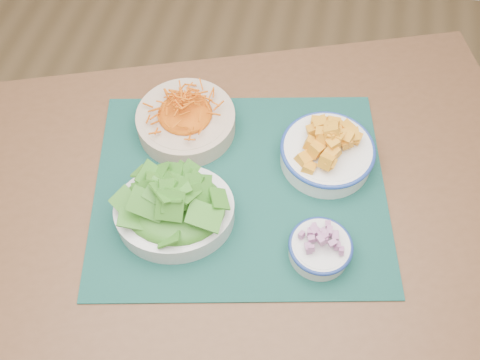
{
  "coord_description": "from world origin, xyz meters",
  "views": [
    {
      "loc": [
        0.11,
        -0.3,
        1.7
      ],
      "look_at": [
        -0.01,
        0.27,
        0.78
      ],
      "focal_mm": 40.0,
      "sensor_mm": 36.0,
      "label": 1
    }
  ],
  "objects_px": {
    "placemat": "(240,188)",
    "lettuce_bowl": "(174,206)",
    "squash_bowl": "(328,149)",
    "table": "(229,235)",
    "onion_bowl": "(320,247)",
    "carrot_bowl": "(186,118)"
  },
  "relations": [
    {
      "from": "placemat",
      "to": "lettuce_bowl",
      "type": "xyz_separation_m",
      "value": [
        -0.11,
        -0.1,
        0.05
      ]
    },
    {
      "from": "squash_bowl",
      "to": "lettuce_bowl",
      "type": "xyz_separation_m",
      "value": [
        -0.27,
        -0.2,
        0.01
      ]
    },
    {
      "from": "table",
      "to": "placemat",
      "type": "relative_size",
      "value": 2.59
    },
    {
      "from": "squash_bowl",
      "to": "onion_bowl",
      "type": "bearing_deg",
      "value": -86.22
    },
    {
      "from": "squash_bowl",
      "to": "lettuce_bowl",
      "type": "height_order",
      "value": "lettuce_bowl"
    },
    {
      "from": "table",
      "to": "placemat",
      "type": "xyz_separation_m",
      "value": [
        0.01,
        0.07,
        0.09
      ]
    },
    {
      "from": "placemat",
      "to": "squash_bowl",
      "type": "distance_m",
      "value": 0.2
    },
    {
      "from": "onion_bowl",
      "to": "squash_bowl",
      "type": "bearing_deg",
      "value": 93.78
    },
    {
      "from": "carrot_bowl",
      "to": "lettuce_bowl",
      "type": "distance_m",
      "value": 0.23
    },
    {
      "from": "table",
      "to": "onion_bowl",
      "type": "height_order",
      "value": "onion_bowl"
    },
    {
      "from": "carrot_bowl",
      "to": "onion_bowl",
      "type": "bearing_deg",
      "value": -36.53
    },
    {
      "from": "placemat",
      "to": "onion_bowl",
      "type": "height_order",
      "value": "onion_bowl"
    },
    {
      "from": "placemat",
      "to": "squash_bowl",
      "type": "relative_size",
      "value": 2.7
    },
    {
      "from": "squash_bowl",
      "to": "onion_bowl",
      "type": "relative_size",
      "value": 1.6
    },
    {
      "from": "carrot_bowl",
      "to": "squash_bowl",
      "type": "relative_size",
      "value": 1.0
    },
    {
      "from": "lettuce_bowl",
      "to": "onion_bowl",
      "type": "relative_size",
      "value": 2.02
    },
    {
      "from": "table",
      "to": "lettuce_bowl",
      "type": "xyz_separation_m",
      "value": [
        -0.1,
        -0.03,
        0.14
      ]
    },
    {
      "from": "placemat",
      "to": "lettuce_bowl",
      "type": "relative_size",
      "value": 2.14
    },
    {
      "from": "squash_bowl",
      "to": "placemat",
      "type": "bearing_deg",
      "value": -147.58
    },
    {
      "from": "lettuce_bowl",
      "to": "table",
      "type": "bearing_deg",
      "value": 0.76
    },
    {
      "from": "carrot_bowl",
      "to": "table",
      "type": "bearing_deg",
      "value": -54.78
    },
    {
      "from": "squash_bowl",
      "to": "onion_bowl",
      "type": "height_order",
      "value": "squash_bowl"
    }
  ]
}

